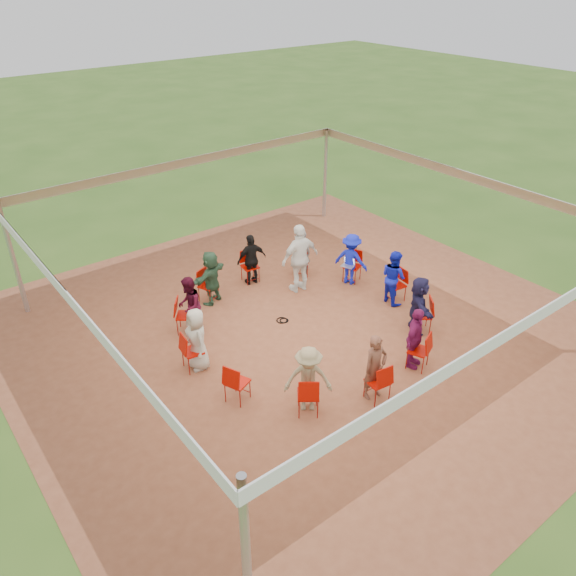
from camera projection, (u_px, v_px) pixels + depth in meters
ground at (304, 331)px, 13.55m from camera, size 80.00×80.00×0.00m
dirt_patch at (304, 331)px, 13.55m from camera, size 13.00×13.00×0.00m
tent at (305, 242)px, 12.35m from camera, size 10.33×10.33×3.00m
chair_0 at (352, 266)px, 15.43m from camera, size 0.57×0.56×0.90m
chair_1 at (301, 260)px, 15.75m from camera, size 0.60×0.60×0.90m
chair_2 at (250, 267)px, 15.42m from camera, size 0.47×0.49×0.90m
chair_3 at (208, 286)px, 14.52m from camera, size 0.56×0.57×0.90m
chair_4 at (185, 316)px, 13.31m from camera, size 0.60×0.60×0.90m
chair_5 at (193, 351)px, 12.10m from camera, size 0.49×0.47×0.90m
chair_6 at (237, 382)px, 11.21m from camera, size 0.57×0.56×0.90m
chair_7 at (308, 395)px, 10.90m from camera, size 0.60×0.60×0.90m
chair_8 at (378, 382)px, 11.23m from camera, size 0.47×0.49×0.90m
chair_9 at (418, 351)px, 12.12m from camera, size 0.56×0.57×0.90m
chair_10 at (422, 315)px, 13.34m from camera, size 0.60×0.60×0.90m
chair_11 at (396, 285)px, 14.55m from camera, size 0.49×0.47×0.90m
person_seated_0 at (351, 259)px, 15.20m from camera, size 0.79×1.04×1.45m
person_seated_1 at (301, 253)px, 15.51m from camera, size 0.63×0.60×1.45m
person_seated_2 at (252, 259)px, 15.19m from camera, size 0.90×0.54×1.45m
person_seated_3 at (211, 277)px, 14.33m from camera, size 1.44×0.98×1.45m
person_seated_4 at (189, 306)px, 13.17m from camera, size 0.75×0.81×1.45m
person_seated_5 at (197, 339)px, 12.01m from camera, size 0.49×0.76×1.45m
person_seated_6 at (308, 379)px, 10.86m from camera, size 1.03×0.94×1.45m
person_seated_7 at (375, 367)px, 11.17m from camera, size 0.57×0.41×1.45m
person_seated_8 at (415, 338)px, 12.03m from camera, size 0.95×0.73×1.45m
person_seated_9 at (418, 305)px, 13.19m from camera, size 1.22×1.37×1.45m
person_seated_10 at (393, 277)px, 14.36m from camera, size 0.50×0.75×1.45m
standing_person at (300, 258)px, 14.75m from camera, size 1.15×0.63×1.91m
cable_coil at (283, 320)px, 13.91m from camera, size 0.37×0.37×0.03m
laptop at (348, 263)px, 15.11m from camera, size 0.37×0.40×0.23m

